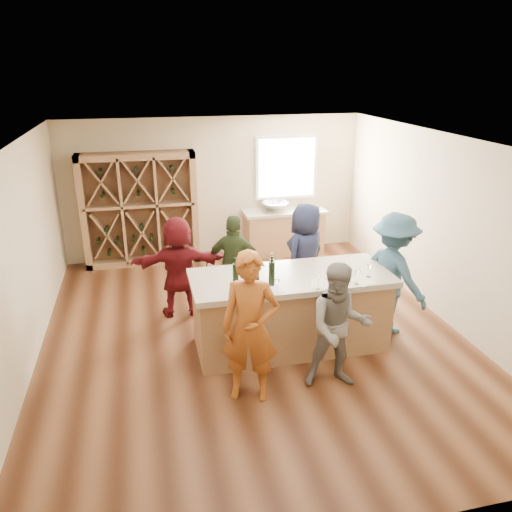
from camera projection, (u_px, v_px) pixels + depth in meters
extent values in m
cube|color=#56301B|center=(253.00, 336.00, 7.42)|extent=(6.00, 7.00, 0.10)
cube|color=white|center=(252.00, 138.00, 6.38)|extent=(6.00, 7.00, 0.10)
cube|color=#C4B28E|center=(214.00, 187.00, 10.13)|extent=(6.00, 0.10, 2.80)
cube|color=#C4B28E|center=(358.00, 404.00, 3.67)|extent=(6.00, 0.10, 2.80)
cube|color=#C4B28E|center=(15.00, 263.00, 6.26)|extent=(0.10, 7.00, 2.80)
cube|color=#C4B28E|center=(449.00, 229.00, 7.54)|extent=(0.10, 7.00, 2.80)
cube|color=white|center=(286.00, 168.00, 10.24)|extent=(1.30, 0.06, 1.30)
cube|color=white|center=(287.00, 168.00, 10.21)|extent=(1.18, 0.01, 1.18)
cube|color=#936C46|center=(140.00, 210.00, 9.66)|extent=(2.20, 0.45, 2.20)
cube|color=#936C46|center=(284.00, 233.00, 10.45)|extent=(1.60, 0.58, 0.86)
cube|color=#ACA18C|center=(284.00, 212.00, 10.29)|extent=(1.70, 0.62, 0.06)
imported|color=silver|center=(275.00, 207.00, 10.20)|extent=(0.54, 0.54, 0.19)
cylinder|color=silver|center=(273.00, 202.00, 10.34)|extent=(0.02, 0.02, 0.30)
cube|color=#936C46|center=(290.00, 313.00, 6.93)|extent=(2.60, 1.00, 1.00)
cube|color=#ACA18C|center=(291.00, 278.00, 6.73)|extent=(2.72, 1.12, 0.08)
cylinder|color=black|center=(236.00, 275.00, 6.35)|extent=(0.08, 0.08, 0.30)
cylinder|color=black|center=(248.00, 276.00, 6.32)|extent=(0.09, 0.09, 0.30)
cylinder|color=black|center=(257.00, 272.00, 6.47)|extent=(0.08, 0.08, 0.28)
cylinder|color=black|center=(272.00, 274.00, 6.36)|extent=(0.10, 0.10, 0.32)
cylinder|color=black|center=(272.00, 270.00, 6.50)|extent=(0.09, 0.09, 0.30)
cone|color=white|center=(277.00, 286.00, 6.17)|extent=(0.09, 0.09, 0.18)
cone|color=white|center=(318.00, 283.00, 6.28)|extent=(0.08, 0.08, 0.17)
cone|color=white|center=(357.00, 277.00, 6.42)|extent=(0.09, 0.09, 0.19)
cone|color=white|center=(369.00, 271.00, 6.63)|extent=(0.07, 0.07, 0.18)
cube|color=white|center=(272.00, 290.00, 6.28)|extent=(0.31, 0.36, 0.00)
cube|color=white|center=(320.00, 284.00, 6.44)|extent=(0.30, 0.35, 0.00)
cube|color=white|center=(362.00, 281.00, 6.54)|extent=(0.32, 0.37, 0.00)
imported|color=#994C19|center=(250.00, 328.00, 5.70)|extent=(0.79, 0.67, 1.84)
imported|color=slate|center=(339.00, 327.00, 5.96)|extent=(0.84, 0.56, 1.61)
imported|color=#335972|center=(393.00, 274.00, 7.19)|extent=(0.92, 1.29, 1.82)
imported|color=#263319|center=(235.00, 265.00, 7.79)|extent=(1.05, 0.83, 1.60)
imported|color=#191E38|center=(305.00, 256.00, 7.99)|extent=(1.01, 0.93, 1.73)
imported|color=#590F14|center=(179.00, 267.00, 7.72)|extent=(1.52, 0.62, 1.61)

